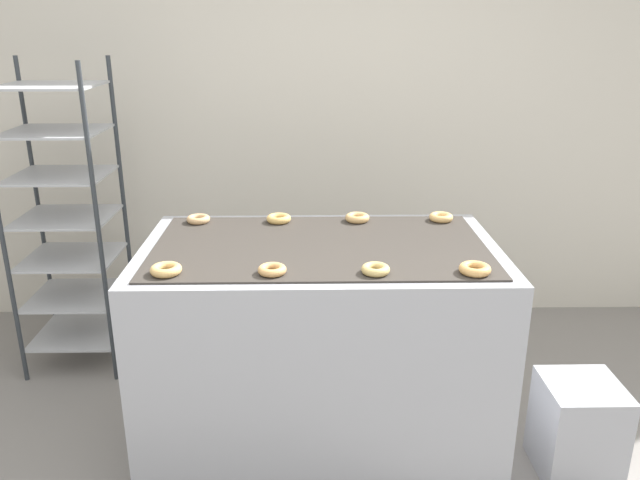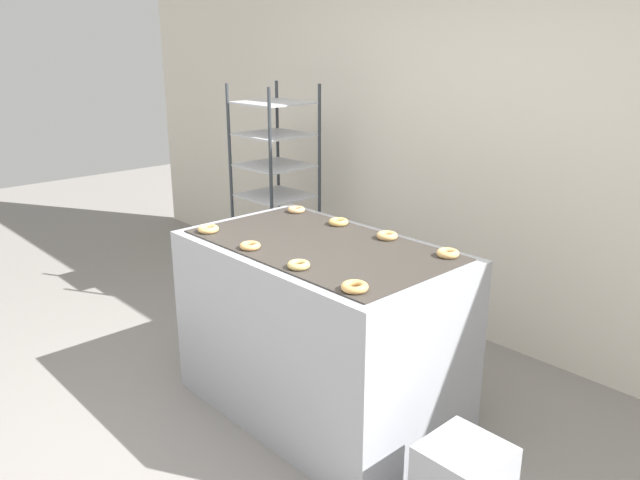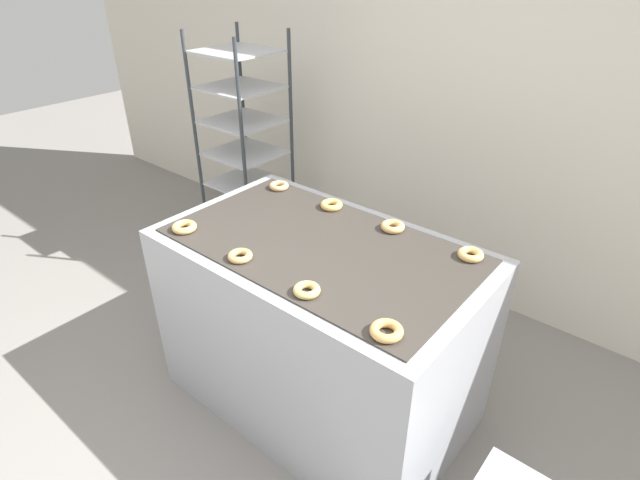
% 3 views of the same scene
% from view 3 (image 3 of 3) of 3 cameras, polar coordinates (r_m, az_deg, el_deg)
% --- Properties ---
extents(wall_back, '(8.00, 0.05, 2.80)m').
position_cam_3_polar(wall_back, '(3.23, 17.13, 16.37)').
color(wall_back, silver).
rests_on(wall_back, ground_plane).
extents(fryer_machine, '(1.48, 0.89, 0.97)m').
position_cam_3_polar(fryer_machine, '(2.51, 0.00, -10.02)').
color(fryer_machine, '#A8AAB2').
rests_on(fryer_machine, ground_plane).
extents(baking_rack_cart, '(0.51, 0.48, 1.68)m').
position_cam_3_polar(baking_rack_cart, '(3.64, -8.54, 9.80)').
color(baking_rack_cart, '#33383D').
rests_on(baking_rack_cart, ground_plane).
extents(donut_near_left, '(0.12, 0.12, 0.03)m').
position_cam_3_polar(donut_near_left, '(2.41, -15.25, 1.44)').
color(donut_near_left, '#E6B568').
rests_on(donut_near_left, fryer_machine).
extents(donut_near_midleft, '(0.11, 0.11, 0.03)m').
position_cam_3_polar(donut_near_midleft, '(2.14, -9.11, -1.81)').
color(donut_near_midleft, '#E2A863').
rests_on(donut_near_midleft, fryer_machine).
extents(donut_near_midright, '(0.11, 0.11, 0.03)m').
position_cam_3_polar(donut_near_midright, '(1.91, -1.52, -5.73)').
color(donut_near_midright, '#DAB769').
rests_on(donut_near_midright, fryer_machine).
extents(donut_near_right, '(0.12, 0.12, 0.03)m').
position_cam_3_polar(donut_near_right, '(1.74, 7.61, -10.25)').
color(donut_near_right, '#E3A85D').
rests_on(donut_near_right, fryer_machine).
extents(donut_far_left, '(0.11, 0.11, 0.03)m').
position_cam_3_polar(donut_far_left, '(2.76, -4.71, 6.18)').
color(donut_far_left, tan).
rests_on(donut_far_left, fryer_machine).
extents(donut_far_midleft, '(0.11, 0.11, 0.03)m').
position_cam_3_polar(donut_far_midleft, '(2.54, 1.32, 4.03)').
color(donut_far_midleft, '#E6B460').
rests_on(donut_far_midleft, fryer_machine).
extents(donut_far_midright, '(0.11, 0.11, 0.03)m').
position_cam_3_polar(donut_far_midright, '(2.36, 8.31, 1.55)').
color(donut_far_midright, '#DEAB68').
rests_on(donut_far_midright, fryer_machine).
extents(donut_far_right, '(0.11, 0.11, 0.03)m').
position_cam_3_polar(donut_far_right, '(2.21, 16.84, -1.59)').
color(donut_far_right, '#EAB66B').
rests_on(donut_far_right, fryer_machine).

